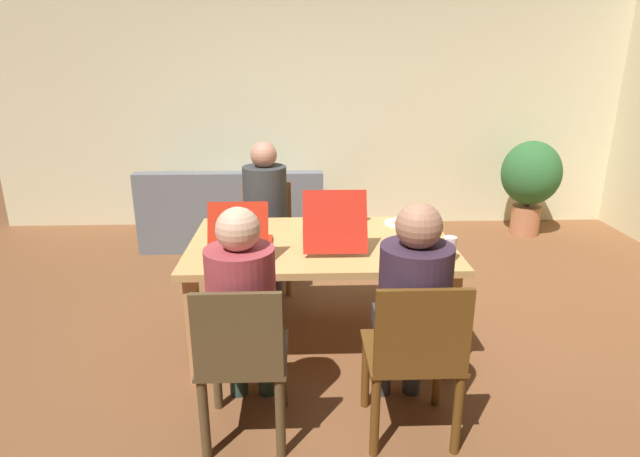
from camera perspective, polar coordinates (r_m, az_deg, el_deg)
ground_plane at (r=3.65m, az=0.06°, el=-12.11°), size 20.00×20.00×0.00m
back_wall at (r=5.88m, az=-0.96°, el=14.43°), size 6.94×0.12×2.90m
dining_table at (r=3.37m, az=0.06°, el=-2.74°), size 1.66×1.05×0.72m
chair_0 at (r=2.61m, az=10.34°, el=-13.53°), size 0.46×0.44×0.88m
person_0 at (r=2.61m, az=10.01°, el=-7.60°), size 0.35×0.53×1.22m
chair_1 at (r=2.59m, az=-8.47°, el=-14.08°), size 0.42×0.45×0.88m
person_1 at (r=2.60m, az=-8.39°, el=-8.00°), size 0.33×0.53×1.20m
chair_2 at (r=4.35m, az=-5.82°, el=-0.41°), size 0.43×0.41×0.86m
person_2 at (r=4.15m, az=-6.04°, el=2.35°), size 0.35×0.56×1.22m
pizza_box_0 at (r=3.21m, az=-8.46°, el=-1.52°), size 0.34×0.48×0.34m
pizza_box_1 at (r=3.32m, az=1.39°, el=-0.55°), size 0.38×0.54×0.37m
plate_0 at (r=3.09m, az=9.50°, el=-3.15°), size 0.24×0.24×0.03m
plate_1 at (r=3.72m, az=8.95°, el=0.61°), size 0.25×0.25×0.03m
drinking_glass_0 at (r=3.43m, az=9.93°, el=0.19°), size 0.08×0.08×0.15m
drinking_glass_1 at (r=3.10m, az=13.97°, el=-2.14°), size 0.08×0.08×0.14m
drinking_glass_2 at (r=3.73m, az=4.51°, el=1.81°), size 0.06×0.06×0.14m
drinking_glass_3 at (r=3.55m, az=12.13°, el=0.48°), size 0.07×0.07×0.13m
couch at (r=5.49m, az=-9.26°, el=1.48°), size 1.80×0.89×0.80m
potted_plant at (r=5.98m, az=22.02°, el=5.16°), size 0.61×0.61×1.01m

